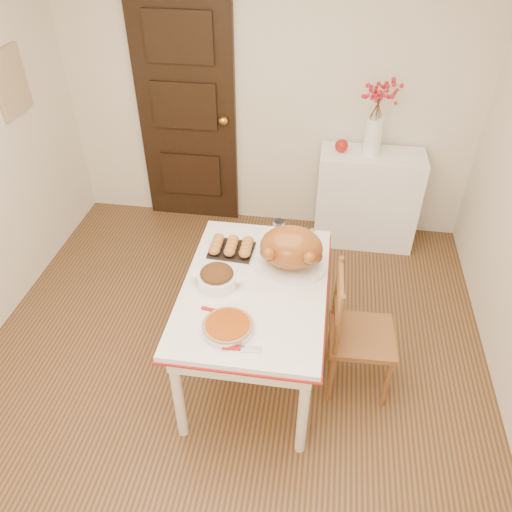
% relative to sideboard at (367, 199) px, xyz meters
% --- Properties ---
extents(floor, '(3.50, 4.00, 0.00)m').
position_rel_sideboard_xyz_m(floor, '(-0.90, -1.78, -0.43)').
color(floor, '#422A13').
rests_on(floor, ground).
extents(wall_back, '(3.50, 0.00, 2.50)m').
position_rel_sideboard_xyz_m(wall_back, '(-0.90, 0.22, 0.82)').
color(wall_back, silver).
rests_on(wall_back, ground).
extents(door_back, '(0.85, 0.06, 2.06)m').
position_rel_sideboard_xyz_m(door_back, '(-1.60, 0.19, 0.60)').
color(door_back, black).
rests_on(door_back, ground).
extents(photo_board, '(0.03, 0.35, 0.45)m').
position_rel_sideboard_xyz_m(photo_board, '(-2.63, -0.58, 1.07)').
color(photo_board, tan).
rests_on(photo_board, ground).
extents(sideboard, '(0.85, 0.38, 0.85)m').
position_rel_sideboard_xyz_m(sideboard, '(0.00, 0.00, 0.00)').
color(sideboard, white).
rests_on(sideboard, floor).
extents(kitchen_table, '(0.86, 1.26, 0.75)m').
position_rel_sideboard_xyz_m(kitchen_table, '(-0.73, -1.62, -0.05)').
color(kitchen_table, white).
rests_on(kitchen_table, floor).
extents(chair_oak, '(0.41, 0.41, 0.89)m').
position_rel_sideboard_xyz_m(chair_oak, '(-0.06, -1.62, 0.02)').
color(chair_oak, brown).
rests_on(chair_oak, floor).
extents(berry_vase, '(0.33, 0.33, 0.63)m').
position_rel_sideboard_xyz_m(berry_vase, '(-0.03, 0.00, 0.74)').
color(berry_vase, white).
rests_on(berry_vase, sideboard).
extents(apple, '(0.11, 0.11, 0.11)m').
position_rel_sideboard_xyz_m(apple, '(-0.27, 0.00, 0.48)').
color(apple, '#A51711').
rests_on(apple, sideboard).
extents(turkey_platter, '(0.52, 0.46, 0.28)m').
position_rel_sideboard_xyz_m(turkey_platter, '(-0.54, -1.43, 0.47)').
color(turkey_platter, '#984F1D').
rests_on(turkey_platter, kitchen_table).
extents(pumpkin_pie, '(0.28, 0.28, 0.06)m').
position_rel_sideboard_xyz_m(pumpkin_pie, '(-0.82, -2.00, 0.36)').
color(pumpkin_pie, '#8B3807').
rests_on(pumpkin_pie, kitchen_table).
extents(stuffing_dish, '(0.33, 0.28, 0.11)m').
position_rel_sideboard_xyz_m(stuffing_dish, '(-0.95, -1.65, 0.38)').
color(stuffing_dish, '#391E0A').
rests_on(stuffing_dish, kitchen_table).
extents(rolls_tray, '(0.29, 0.23, 0.07)m').
position_rel_sideboard_xyz_m(rolls_tray, '(-0.92, -1.32, 0.36)').
color(rolls_tray, '#C97736').
rests_on(rolls_tray, kitchen_table).
extents(pie_server, '(0.21, 0.08, 0.01)m').
position_rel_sideboard_xyz_m(pie_server, '(-0.72, -2.12, 0.33)').
color(pie_server, silver).
rests_on(pie_server, kitchen_table).
extents(carving_knife, '(0.26, 0.10, 0.01)m').
position_rel_sideboard_xyz_m(carving_knife, '(-0.87, -1.88, 0.33)').
color(carving_knife, silver).
rests_on(carving_knife, kitchen_table).
extents(drinking_glass, '(0.09, 0.09, 0.12)m').
position_rel_sideboard_xyz_m(drinking_glass, '(-0.65, -1.11, 0.39)').
color(drinking_glass, white).
rests_on(drinking_glass, kitchen_table).
extents(shaker_pair, '(0.09, 0.05, 0.08)m').
position_rel_sideboard_xyz_m(shaker_pair, '(-0.45, -1.12, 0.37)').
color(shaker_pair, white).
rests_on(shaker_pair, kitchen_table).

